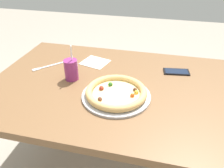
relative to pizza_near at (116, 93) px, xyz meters
The scene contains 6 objects.
dining_table 0.17m from the pizza_near, 112.01° to the left, with size 1.36×0.93×0.75m.
pizza_near is the anchor object (origin of this frame).
drink_cup_colored 0.31m from the pizza_near, 158.49° to the left, with size 0.08×0.08×0.21m.
paper_napkin 0.40m from the pizza_near, 122.40° to the left, with size 0.16×0.14×0.00m, color white.
fork 0.53m from the pizza_near, 156.85° to the left, with size 0.15×0.16×0.00m.
cell_phone 0.44m from the pizza_near, 47.95° to the left, with size 0.16×0.09×0.01m.
Camera 1 is at (0.24, -1.01, 1.40)m, focal length 35.87 mm.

